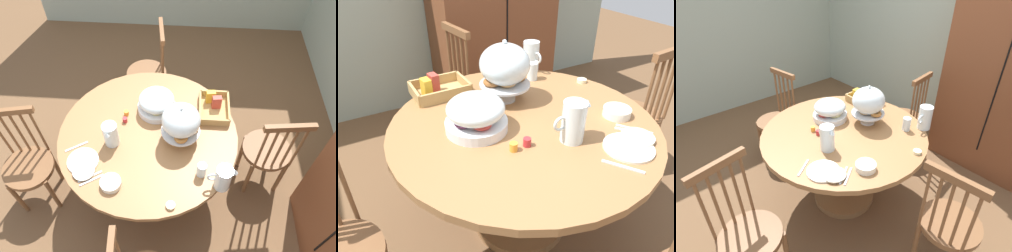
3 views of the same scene
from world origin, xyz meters
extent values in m
plane|color=brown|center=(0.00, 0.00, 0.00)|extent=(10.00, 10.00, 0.00)
cube|color=#9EAD9E|center=(0.00, 1.83, 1.30)|extent=(4.80, 0.06, 2.60)
cube|color=#9EAD9E|center=(-2.43, 0.36, 1.30)|extent=(0.06, 4.32, 2.60)
cube|color=brown|center=(0.70, 1.50, 0.95)|extent=(1.10, 0.56, 1.90)
cube|color=black|center=(0.70, 1.22, 1.04)|extent=(0.01, 0.01, 1.52)
cylinder|color=olive|center=(0.07, -0.04, 0.72)|extent=(1.34, 1.34, 0.04)
cylinder|color=brown|center=(0.07, -0.04, 0.39)|extent=(0.14, 0.14, 0.63)
cylinder|color=brown|center=(0.07, -0.04, 0.03)|extent=(0.56, 0.56, 0.06)
cylinder|color=brown|center=(-0.04, 0.93, 0.45)|extent=(0.40, 0.40, 0.04)
cylinder|color=brown|center=(-0.20, 1.05, 0.23)|extent=(0.04, 0.04, 0.45)
cylinder|color=brown|center=(-0.16, 0.77, 0.23)|extent=(0.04, 0.04, 0.45)
cylinder|color=brown|center=(0.08, 1.08, 0.23)|extent=(0.04, 0.04, 0.45)
cylinder|color=brown|center=(0.11, 0.80, 0.23)|extent=(0.04, 0.04, 0.45)
cylinder|color=brown|center=(0.10, 1.08, 0.69)|extent=(0.02, 0.02, 0.48)
cylinder|color=brown|center=(0.11, 1.01, 0.69)|extent=(0.02, 0.02, 0.48)
cylinder|color=brown|center=(0.12, 0.95, 0.69)|extent=(0.02, 0.02, 0.48)
cylinder|color=brown|center=(0.13, 0.88, 0.69)|extent=(0.02, 0.02, 0.48)
cylinder|color=brown|center=(0.13, 0.81, 0.69)|extent=(0.02, 0.02, 0.48)
cube|color=brown|center=(0.12, 0.95, 0.95)|extent=(0.08, 0.36, 0.05)
cylinder|color=brown|center=(-0.89, -0.17, 0.45)|extent=(0.40, 0.40, 0.04)
cylinder|color=brown|center=(-1.01, -0.33, 0.23)|extent=(0.04, 0.04, 0.45)
cylinder|color=brown|center=(-0.73, -0.29, 0.23)|extent=(0.04, 0.04, 0.45)
cylinder|color=brown|center=(-1.04, -0.05, 0.23)|extent=(0.04, 0.04, 0.45)
cylinder|color=brown|center=(-0.77, -0.01, 0.23)|extent=(0.04, 0.04, 0.45)
cylinder|color=brown|center=(-1.05, -0.03, 0.69)|extent=(0.02, 0.02, 0.48)
cylinder|color=brown|center=(-0.98, -0.02, 0.69)|extent=(0.02, 0.02, 0.48)
cylinder|color=brown|center=(-0.91, -0.01, 0.69)|extent=(0.02, 0.02, 0.48)
cylinder|color=brown|center=(-0.84, 0.00, 0.69)|extent=(0.02, 0.02, 0.48)
cylinder|color=brown|center=(-0.77, 0.01, 0.69)|extent=(0.02, 0.02, 0.48)
cube|color=brown|center=(-0.91, -0.01, 0.95)|extent=(0.36, 0.09, 0.05)
cylinder|color=brown|center=(0.27, -0.98, 0.45)|extent=(0.40, 0.40, 0.04)
cylinder|color=brown|center=(0.10, -0.87, 0.23)|extent=(0.04, 0.04, 0.45)
cylinder|color=brown|center=(0.14, -1.15, 0.69)|extent=(0.02, 0.02, 0.48)
cylinder|color=brown|center=(0.13, -1.08, 0.69)|extent=(0.02, 0.02, 0.48)
cylinder|color=brown|center=(0.11, -1.02, 0.69)|extent=(0.02, 0.02, 0.48)
cylinder|color=brown|center=(0.10, -0.95, 0.69)|extent=(0.02, 0.02, 0.48)
cylinder|color=brown|center=(0.08, -0.88, 0.69)|extent=(0.02, 0.02, 0.48)
cube|color=brown|center=(0.11, -1.02, 0.95)|extent=(0.11, 0.36, 0.05)
cylinder|color=brown|center=(1.04, 0.05, 0.45)|extent=(0.40, 0.40, 0.04)
cylinder|color=brown|center=(1.17, 0.20, 0.23)|extent=(0.04, 0.04, 0.45)
cylinder|color=brown|center=(0.89, 0.17, 0.23)|extent=(0.04, 0.04, 0.45)
cylinder|color=brown|center=(0.91, -0.11, 0.23)|extent=(0.04, 0.04, 0.45)
cylinder|color=brown|center=(1.19, -0.10, 0.69)|extent=(0.02, 0.02, 0.48)
cylinder|color=brown|center=(1.12, -0.11, 0.69)|extent=(0.02, 0.02, 0.48)
cylinder|color=brown|center=(1.05, -0.11, 0.69)|extent=(0.02, 0.02, 0.48)
cylinder|color=brown|center=(0.98, -0.12, 0.69)|extent=(0.02, 0.02, 0.48)
cylinder|color=brown|center=(0.91, -0.12, 0.69)|extent=(0.02, 0.02, 0.48)
cube|color=brown|center=(1.05, -0.11, 0.95)|extent=(0.36, 0.07, 0.05)
cylinder|color=silver|center=(0.10, 0.21, 0.75)|extent=(0.12, 0.12, 0.02)
cylinder|color=silver|center=(0.10, 0.21, 0.79)|extent=(0.03, 0.03, 0.09)
cylinder|color=silver|center=(0.10, 0.21, 0.84)|extent=(0.28, 0.28, 0.01)
torus|color=#B27033|center=(0.19, 0.21, 0.86)|extent=(0.10, 0.10, 0.03)
torus|color=#D19347|center=(0.10, 0.29, 0.86)|extent=(0.10, 0.10, 0.03)
torus|color=#935628|center=(0.03, 0.22, 0.86)|extent=(0.10, 0.10, 0.03)
torus|color=tan|center=(0.10, 0.18, 0.86)|extent=(0.10, 0.10, 0.03)
ellipsoid|color=silver|center=(0.10, 0.21, 0.95)|extent=(0.27, 0.27, 0.22)
sphere|color=silver|center=(0.10, 0.21, 1.07)|extent=(0.02, 0.02, 0.02)
cylinder|color=silver|center=(-0.16, 0.01, 0.77)|extent=(0.30, 0.30, 0.05)
ellipsoid|color=beige|center=(-0.10, 0.01, 0.80)|extent=(0.09, 0.09, 0.03)
ellipsoid|color=#8CBF59|center=(-0.17, 0.08, 0.80)|extent=(0.09, 0.09, 0.03)
ellipsoid|color=#6B2D4C|center=(-0.23, 0.00, 0.80)|extent=(0.09, 0.09, 0.03)
ellipsoid|color=#CC3D33|center=(-0.17, -0.06, 0.80)|extent=(0.09, 0.09, 0.03)
ellipsoid|color=silver|center=(-0.16, 0.01, 0.85)|extent=(0.28, 0.28, 0.13)
cylinder|color=silver|center=(0.47, 0.50, 0.84)|extent=(0.11, 0.11, 0.20)
cylinder|color=orange|center=(0.47, 0.50, 0.81)|extent=(0.09, 0.09, 0.13)
cone|color=silver|center=(0.47, 0.56, 0.92)|extent=(0.04, 0.04, 0.03)
torus|color=silver|center=(0.47, 0.43, 0.85)|extent=(0.02, 0.07, 0.07)
cylinder|color=silver|center=(0.17, -0.28, 0.84)|extent=(0.11, 0.11, 0.19)
cylinder|color=white|center=(0.17, -0.28, 0.81)|extent=(0.09, 0.09, 0.13)
cone|color=silver|center=(0.24, -0.29, 0.92)|extent=(0.04, 0.04, 0.03)
torus|color=silver|center=(0.11, -0.28, 0.85)|extent=(0.07, 0.02, 0.07)
cube|color=tan|center=(-0.19, 0.46, 0.75)|extent=(0.30, 0.22, 0.01)
cube|color=tan|center=(-0.19, 0.35, 0.78)|extent=(0.30, 0.02, 0.07)
cube|color=tan|center=(-0.19, 0.57, 0.78)|extent=(0.30, 0.02, 0.07)
cube|color=tan|center=(-0.34, 0.46, 0.78)|extent=(0.02, 0.22, 0.07)
cube|color=tan|center=(-0.04, 0.46, 0.78)|extent=(0.02, 0.22, 0.07)
cube|color=gold|center=(-0.27, 0.43, 0.81)|extent=(0.05, 0.07, 0.11)
cube|color=#B23D33|center=(-0.21, 0.48, 0.81)|extent=(0.05, 0.07, 0.11)
cylinder|color=white|center=(0.35, -0.46, 0.75)|extent=(0.22, 0.22, 0.01)
cylinder|color=white|center=(0.44, -0.43, 0.76)|extent=(0.15, 0.15, 0.01)
cylinder|color=white|center=(0.52, -0.23, 0.76)|extent=(0.14, 0.14, 0.04)
cylinder|color=silver|center=(0.39, 0.36, 0.80)|extent=(0.06, 0.06, 0.11)
cylinder|color=beige|center=(0.64, 0.17, 0.75)|extent=(0.06, 0.06, 0.02)
cylinder|color=#B7282D|center=(-0.03, -0.22, 0.76)|extent=(0.04, 0.04, 0.04)
cylinder|color=orange|center=(-0.10, -0.22, 0.76)|extent=(0.04, 0.04, 0.04)
cube|color=silver|center=(0.47, -0.39, 0.74)|extent=(0.10, 0.15, 0.01)
cube|color=silver|center=(0.49, -0.37, 0.74)|extent=(0.10, 0.15, 0.01)
cube|color=silver|center=(0.23, -0.54, 0.74)|extent=(0.10, 0.15, 0.01)
camera|label=1|loc=(1.47, 0.21, 2.62)|focal=33.64mm
camera|label=2|loc=(-0.65, -1.13, 1.55)|focal=32.71mm
camera|label=3|loc=(1.43, -1.23, 1.92)|focal=28.26mm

